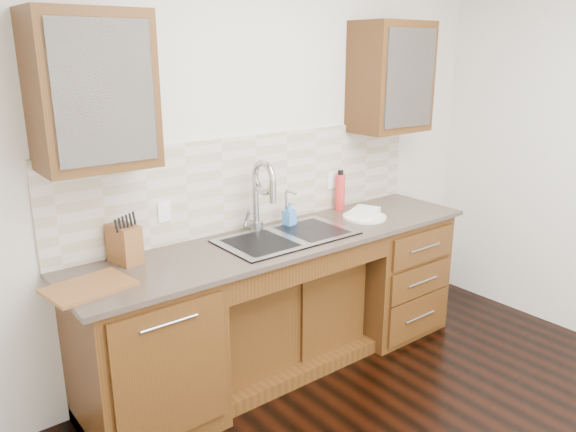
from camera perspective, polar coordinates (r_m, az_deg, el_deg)
wall_back at (r=3.62m, az=-3.91°, el=5.99°), size 4.00×0.10×2.70m
base_cabinet_left at (r=3.21m, az=-14.34°, el=-13.38°), size 0.70×0.62×0.88m
base_cabinet_center at (r=3.74m, az=-1.25°, el=-9.88°), size 1.20×0.44×0.70m
base_cabinet_right at (r=4.23m, az=9.91°, el=-5.53°), size 0.70×0.62×0.88m
countertop at (r=3.45m, az=-0.26°, el=-2.38°), size 2.70×0.65×0.03m
backsplash at (r=3.60m, az=-3.32°, el=3.58°), size 2.70×0.02×0.59m
sink at (r=3.46m, az=-0.10°, el=-3.54°), size 0.84×0.46×0.19m
faucet at (r=3.51m, az=-3.31°, el=1.62°), size 0.04×0.04×0.40m
filter_tap at (r=3.68m, az=-0.19°, el=1.08°), size 0.02×0.02×0.24m
upper_cabinet_left at (r=2.90m, az=-19.34°, el=11.91°), size 0.55×0.34×0.75m
upper_cabinet_right at (r=4.09m, az=10.39°, el=13.69°), size 0.55×0.34×0.75m
outlet_left at (r=3.30m, az=-12.47°, el=0.45°), size 0.08×0.01×0.12m
outlet_right at (r=4.01m, az=4.47°, el=3.66°), size 0.08×0.01×0.12m
soap_bottle at (r=3.63m, az=0.13°, el=0.18°), size 0.08×0.08×0.16m
water_bottle at (r=4.01m, az=5.32°, el=2.43°), size 0.08×0.08×0.26m
plate at (r=3.85m, az=7.78°, el=-0.10°), size 0.37×0.37×0.02m
dish_towel at (r=3.89m, az=7.76°, el=0.44°), size 0.27×0.24×0.04m
knife_block at (r=3.14m, az=-16.29°, el=-2.74°), size 0.15×0.21×0.21m
cutting_board at (r=2.88m, az=-19.56°, el=-6.82°), size 0.43×0.33×0.02m
cup_left_a at (r=2.87m, az=-21.03°, el=10.60°), size 0.15×0.15×0.09m
cup_left_b at (r=2.93m, az=-17.85°, el=11.02°), size 0.12×0.12×0.09m
cup_right_a at (r=4.06m, az=9.86°, el=12.96°), size 0.14×0.14×0.10m
cup_right_b at (r=4.15m, az=11.07°, el=12.94°), size 0.13×0.13×0.09m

